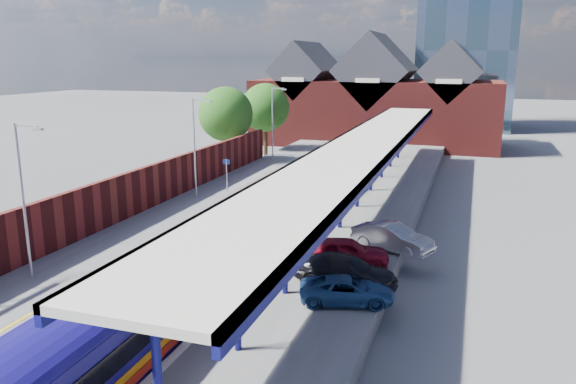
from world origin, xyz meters
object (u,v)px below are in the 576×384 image
lamp_post_d (274,119)px  parked_car_red (346,252)px  lamp_post_b (25,192)px  platform_sign (227,170)px  lamp_post_c (196,142)px  parked_car_blue (347,290)px  train (318,178)px  parked_car_silver (392,237)px  parked_car_dark (346,271)px

lamp_post_d → parked_car_red: (13.08, -26.03, -3.30)m
lamp_post_b → platform_sign: size_ratio=2.80×
lamp_post_c → parked_car_blue: lamp_post_c is taller
train → parked_car_silver: size_ratio=15.48×
parked_car_dark → parked_car_blue: bearing=-160.3°
platform_sign → lamp_post_b: bearing=-94.3°
lamp_post_d → parked_car_dark: size_ratio=1.54×
lamp_post_c → parked_car_red: (13.08, -10.03, -3.30)m
lamp_post_b → platform_sign: (1.36, 18.00, -2.30)m
parked_car_red → lamp_post_c: bearing=36.4°
train → lamp_post_c: 9.18m
lamp_post_c → platform_sign: 3.34m
parked_car_silver → parked_car_blue: (-0.81, -6.99, -0.17)m
parked_car_silver → parked_car_red: bearing=170.9°
lamp_post_d → parked_car_blue: size_ratio=1.81×
lamp_post_d → platform_sign: bearing=-84.4°
lamp_post_d → parked_car_blue: lamp_post_d is taller
train → parked_car_dark: (5.74, -16.11, -0.46)m
parked_car_dark → parked_car_blue: (0.46, -1.78, -0.12)m
lamp_post_c → lamp_post_d: size_ratio=1.00×
platform_sign → lamp_post_d: bearing=95.6°
train → parked_car_silver: (7.01, -10.89, -0.42)m
lamp_post_b → parked_car_blue: size_ratio=1.81×
lamp_post_d → parked_car_silver: size_ratio=1.64×
lamp_post_c → parked_car_blue: (14.05, -14.11, -3.46)m
platform_sign → parked_car_dark: bearing=-49.5°
train → parked_car_red: size_ratio=16.14×
lamp_post_d → platform_sign: size_ratio=2.80×
parked_car_silver → parked_car_blue: bearing=-164.2°
parked_car_silver → parked_car_dark: 5.37m
lamp_post_c → lamp_post_d: (0.00, 16.00, 0.00)m
train → platform_sign: platform_sign is taller
train → parked_car_red: 14.77m
lamp_post_c → parked_car_silver: size_ratio=1.64×
parked_car_blue → parked_car_silver: bearing=-21.5°
lamp_post_c → parked_car_dark: size_ratio=1.54×
parked_car_red → parked_car_dark: size_ratio=0.90×
lamp_post_b → lamp_post_d: 32.00m
parked_car_red → platform_sign: bearing=28.1°
train → lamp_post_c: size_ratio=9.42×
train → parked_car_dark: bearing=-70.4°
parked_car_silver → parked_car_blue: parked_car_silver is taller
train → lamp_post_b: size_ratio=9.42×
parked_car_red → parked_car_silver: (1.78, 2.92, 0.01)m
platform_sign → parked_car_red: (11.72, -12.03, -0.99)m
lamp_post_b → parked_car_blue: lamp_post_b is taller
lamp_post_b → parked_car_dark: 14.47m
parked_car_dark → lamp_post_c: bearing=53.0°
train → lamp_post_c: (-7.86, -3.78, 2.87)m
platform_sign → parked_car_dark: platform_sign is taller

